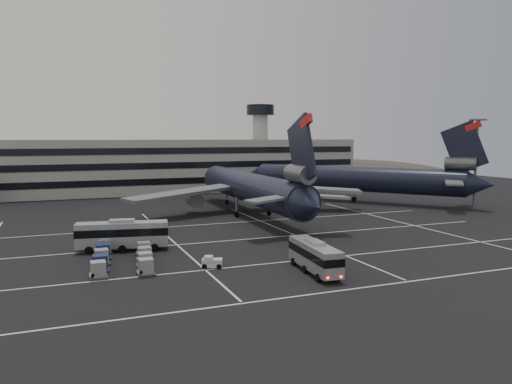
# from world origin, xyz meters

# --- Properties ---
(ground) EXTENTS (260.00, 260.00, 0.00)m
(ground) POSITION_xyz_m (0.00, 0.00, 0.00)
(ground) COLOR black
(ground) RESTS_ON ground
(lane_markings) EXTENTS (90.00, 55.62, 0.01)m
(lane_markings) POSITION_xyz_m (0.95, 0.72, 0.01)
(lane_markings) COLOR silver
(lane_markings) RESTS_ON ground
(terminal) EXTENTS (125.00, 26.00, 24.00)m
(terminal) POSITION_xyz_m (-2.95, 71.14, 6.93)
(terminal) COLOR gray
(terminal) RESTS_ON ground
(hills) EXTENTS (352.00, 180.00, 44.00)m
(hills) POSITION_xyz_m (17.99, 170.00, -12.07)
(hills) COLOR #38332B
(hills) RESTS_ON ground
(lightpole_right) EXTENTS (2.40, 2.40, 18.28)m
(lightpole_right) POSITION_xyz_m (58.00, 15.00, 11.82)
(lightpole_right) COLOR slate
(lightpole_right) RESTS_ON ground
(trijet_main) EXTENTS (47.43, 57.61, 18.08)m
(trijet_main) POSITION_xyz_m (12.76, 24.61, 5.25)
(trijet_main) COLOR black
(trijet_main) RESTS_ON ground
(trijet_far) EXTENTS (40.16, 48.97, 18.08)m
(trijet_far) POSITION_xyz_m (42.49, 33.64, 5.43)
(trijet_far) COLOR black
(trijet_far) RESTS_ON ground
(bus_near) EXTENTS (3.20, 10.11, 3.51)m
(bus_near) POSITION_xyz_m (4.75, -15.32, 1.92)
(bus_near) COLOR gray
(bus_near) RESTS_ON ground
(bus_far) EXTENTS (11.89, 4.71, 4.10)m
(bus_far) POSITION_xyz_m (-13.30, 3.18, 2.24)
(bus_far) COLOR gray
(bus_far) RESTS_ON ground
(tug_b) EXTENTS (2.54, 2.07, 1.43)m
(tug_b) POSITION_xyz_m (-4.94, -9.36, 0.63)
(tug_b) COLOR beige
(tug_b) RESTS_ON ground
(uld_cluster) EXTENTS (8.10, 14.52, 1.79)m
(uld_cluster) POSITION_xyz_m (-14.40, -4.12, 0.87)
(uld_cluster) COLOR #2D2D30
(uld_cluster) RESTS_ON ground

